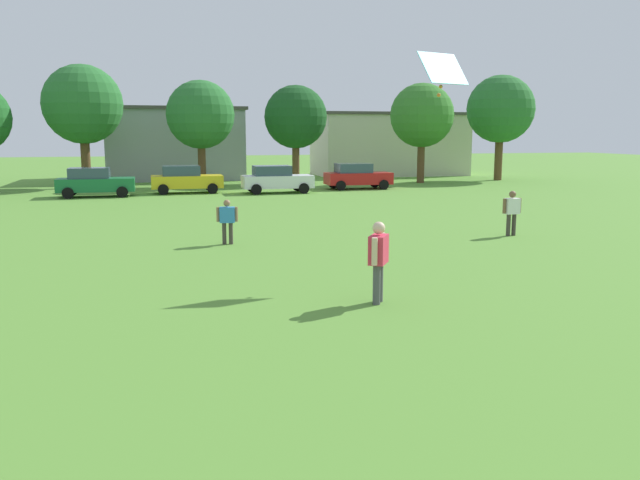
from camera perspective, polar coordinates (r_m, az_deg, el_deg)
ground_plane at (r=30.06m, az=-11.61°, el=2.18°), size 160.00×160.00×0.00m
adult_bystander at (r=14.01m, az=5.13°, el=-1.32°), size 0.59×0.73×1.78m
bystander_near_trees at (r=24.28m, az=16.43°, el=2.60°), size 0.76×0.35×1.61m
bystander_midfield at (r=21.70m, az=-8.12°, el=1.93°), size 0.70×0.35×1.48m
kite at (r=17.98m, az=10.69°, el=14.40°), size 1.47×1.03×1.16m
parked_car_green_0 at (r=39.97m, az=-19.12°, el=4.82°), size 4.30×2.02×1.68m
parked_car_yellow_1 at (r=41.02m, az=-11.67°, el=5.24°), size 4.30×2.02×1.68m
parked_car_white_2 at (r=40.34m, az=-3.86°, el=5.34°), size 4.30×2.02×1.68m
parked_car_red_3 at (r=43.19m, az=3.26°, el=5.61°), size 4.30×2.02×1.68m
tree_left at (r=46.96m, az=-20.06°, el=11.06°), size 5.24×5.24×8.17m
tree_center_left at (r=45.71m, az=-10.41°, el=10.71°), size 4.62×4.62×7.21m
tree_center_right at (r=48.01m, az=-2.15°, el=10.68°), size 4.55×4.55×7.09m
tree_right at (r=49.18m, az=8.91°, el=10.70°), size 4.67×4.67×7.28m
tree_far_right at (r=53.25m, az=15.52°, el=10.95°), size 5.19×5.19×8.09m
house_left at (r=54.79m, az=-12.57°, el=8.27°), size 10.84×8.75×5.67m
house_right at (r=58.37m, az=6.03°, el=8.36°), size 13.29×6.72×5.41m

